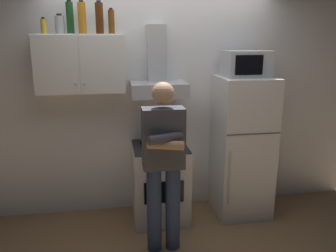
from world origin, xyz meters
TOP-DOWN VIEW (x-y plane):
  - ground_plane at (0.00, 0.00)m, footprint 7.00×7.00m
  - back_wall_tiled at (0.00, 0.60)m, footprint 4.80×0.10m
  - upper_cabinet at (-0.85, 0.37)m, footprint 0.90×0.37m
  - stove_oven at (-0.05, 0.25)m, footprint 0.60×0.62m
  - range_hood at (-0.05, 0.38)m, footprint 0.60×0.44m
  - refrigerator at (0.90, 0.25)m, footprint 0.60×0.62m
  - microwave at (0.90, 0.27)m, footprint 0.48×0.37m
  - person_standing at (-0.10, -0.36)m, footprint 0.38×0.33m
  - bottle_liquor_amber at (-0.81, 0.34)m, footprint 0.08×0.08m
  - bottle_rum_dark at (-0.64, 0.35)m, footprint 0.08×0.08m
  - bottle_wine_green at (-0.93, 0.40)m, footprint 0.07×0.07m
  - bottle_beer_brown at (-0.52, 0.42)m, footprint 0.06×0.06m
  - bottle_spice_jar at (-1.18, 0.36)m, footprint 0.06×0.06m
  - bottle_canister_steel at (-1.03, 0.40)m, footprint 0.09×0.09m

SIDE VIEW (x-z plane):
  - ground_plane at x=0.00m, z-range 0.00..0.00m
  - stove_oven at x=-0.05m, z-range 0.00..0.87m
  - refrigerator at x=0.90m, z-range 0.00..1.60m
  - person_standing at x=-0.10m, z-range 0.08..1.72m
  - back_wall_tiled at x=0.00m, z-range 0.00..2.70m
  - range_hood at x=-0.05m, z-range 1.22..1.97m
  - microwave at x=0.90m, z-range 1.60..1.88m
  - upper_cabinet at x=-0.85m, z-range 1.45..2.05m
  - bottle_spice_jar at x=-1.18m, z-range 2.04..2.20m
  - bottle_canister_steel at x=-1.03m, z-range 2.04..2.24m
  - bottle_beer_brown at x=-0.52m, z-range 2.04..2.30m
  - bottle_liquor_amber at x=-0.81m, z-range 2.04..2.36m
  - bottle_rum_dark at x=-0.64m, z-range 2.04..2.36m
  - bottle_wine_green at x=-0.93m, z-range 2.04..2.37m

